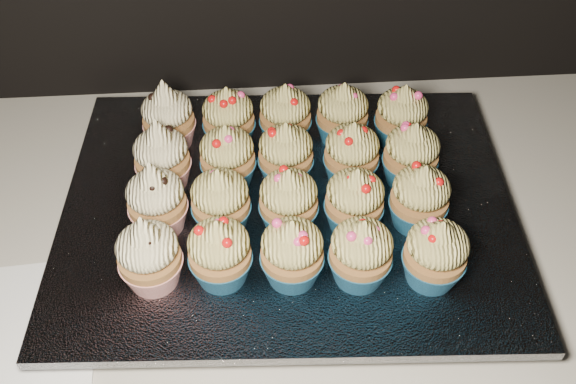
# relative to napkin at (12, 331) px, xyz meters

# --- Properties ---
(worktop) EXTENTS (2.44, 0.64, 0.04)m
(worktop) POSITION_rel_napkin_xyz_m (0.25, 0.09, -0.02)
(worktop) COLOR silver
(worktop) RESTS_ON cabinet
(napkin) EXTENTS (0.18, 0.18, 0.00)m
(napkin) POSITION_rel_napkin_xyz_m (0.00, 0.00, 0.00)
(napkin) COLOR white
(napkin) RESTS_ON worktop
(baking_tray) EXTENTS (0.48, 0.38, 0.02)m
(baking_tray) POSITION_rel_napkin_xyz_m (0.29, 0.13, 0.01)
(baking_tray) COLOR black
(baking_tray) RESTS_ON worktop
(foil_lining) EXTENTS (0.52, 0.42, 0.01)m
(foil_lining) POSITION_rel_napkin_xyz_m (0.29, 0.13, 0.03)
(foil_lining) COLOR silver
(foil_lining) RESTS_ON baking_tray
(cupcake_0) EXTENTS (0.06, 0.06, 0.10)m
(cupcake_0) POSITION_rel_napkin_xyz_m (0.14, 0.03, 0.07)
(cupcake_0) COLOR #A61917
(cupcake_0) RESTS_ON foil_lining
(cupcake_1) EXTENTS (0.06, 0.06, 0.08)m
(cupcake_1) POSITION_rel_napkin_xyz_m (0.21, 0.03, 0.07)
(cupcake_1) COLOR #1B5A83
(cupcake_1) RESTS_ON foil_lining
(cupcake_2) EXTENTS (0.06, 0.06, 0.08)m
(cupcake_2) POSITION_rel_napkin_xyz_m (0.28, 0.03, 0.07)
(cupcake_2) COLOR #1B5A83
(cupcake_2) RESTS_ON foil_lining
(cupcake_3) EXTENTS (0.06, 0.06, 0.08)m
(cupcake_3) POSITION_rel_napkin_xyz_m (0.35, 0.02, 0.07)
(cupcake_3) COLOR #1B5A83
(cupcake_3) RESTS_ON foil_lining
(cupcake_4) EXTENTS (0.06, 0.06, 0.08)m
(cupcake_4) POSITION_rel_napkin_xyz_m (0.42, 0.01, 0.07)
(cupcake_4) COLOR #1B5A83
(cupcake_4) RESTS_ON foil_lining
(cupcake_5) EXTENTS (0.06, 0.06, 0.10)m
(cupcake_5) POSITION_rel_napkin_xyz_m (0.15, 0.10, 0.07)
(cupcake_5) COLOR #A61917
(cupcake_5) RESTS_ON foil_lining
(cupcake_6) EXTENTS (0.06, 0.06, 0.08)m
(cupcake_6) POSITION_rel_napkin_xyz_m (0.21, 0.10, 0.07)
(cupcake_6) COLOR #1B5A83
(cupcake_6) RESTS_ON foil_lining
(cupcake_7) EXTENTS (0.06, 0.06, 0.08)m
(cupcake_7) POSITION_rel_napkin_xyz_m (0.28, 0.09, 0.07)
(cupcake_7) COLOR #1B5A83
(cupcake_7) RESTS_ON foil_lining
(cupcake_8) EXTENTS (0.06, 0.06, 0.08)m
(cupcake_8) POSITION_rel_napkin_xyz_m (0.35, 0.09, 0.07)
(cupcake_8) COLOR #1B5A83
(cupcake_8) RESTS_ON foil_lining
(cupcake_9) EXTENTS (0.06, 0.06, 0.08)m
(cupcake_9) POSITION_rel_napkin_xyz_m (0.42, 0.09, 0.07)
(cupcake_9) COLOR #1B5A83
(cupcake_9) RESTS_ON foil_lining
(cupcake_10) EXTENTS (0.06, 0.06, 0.10)m
(cupcake_10) POSITION_rel_napkin_xyz_m (0.15, 0.17, 0.07)
(cupcake_10) COLOR #A61917
(cupcake_10) RESTS_ON foil_lining
(cupcake_11) EXTENTS (0.06, 0.06, 0.08)m
(cupcake_11) POSITION_rel_napkin_xyz_m (0.22, 0.17, 0.07)
(cupcake_11) COLOR #1B5A83
(cupcake_11) RESTS_ON foil_lining
(cupcake_12) EXTENTS (0.06, 0.06, 0.08)m
(cupcake_12) POSITION_rel_napkin_xyz_m (0.29, 0.16, 0.07)
(cupcake_12) COLOR #1B5A83
(cupcake_12) RESTS_ON foil_lining
(cupcake_13) EXTENTS (0.06, 0.06, 0.08)m
(cupcake_13) POSITION_rel_napkin_xyz_m (0.36, 0.16, 0.07)
(cupcake_13) COLOR #1B5A83
(cupcake_13) RESTS_ON foil_lining
(cupcake_14) EXTENTS (0.06, 0.06, 0.08)m
(cupcake_14) POSITION_rel_napkin_xyz_m (0.43, 0.15, 0.07)
(cupcake_14) COLOR #1B5A83
(cupcake_14) RESTS_ON foil_lining
(cupcake_15) EXTENTS (0.06, 0.06, 0.10)m
(cupcake_15) POSITION_rel_napkin_xyz_m (0.15, 0.24, 0.07)
(cupcake_15) COLOR #A61917
(cupcake_15) RESTS_ON foil_lining
(cupcake_16) EXTENTS (0.06, 0.06, 0.08)m
(cupcake_16) POSITION_rel_napkin_xyz_m (0.22, 0.23, 0.07)
(cupcake_16) COLOR #1B5A83
(cupcake_16) RESTS_ON foil_lining
(cupcake_17) EXTENTS (0.06, 0.06, 0.08)m
(cupcake_17) POSITION_rel_napkin_xyz_m (0.29, 0.23, 0.07)
(cupcake_17) COLOR #1B5A83
(cupcake_17) RESTS_ON foil_lining
(cupcake_18) EXTENTS (0.06, 0.06, 0.08)m
(cupcake_18) POSITION_rel_napkin_xyz_m (0.36, 0.23, 0.07)
(cupcake_18) COLOR #1B5A83
(cupcake_18) RESTS_ON foil_lining
(cupcake_19) EXTENTS (0.06, 0.06, 0.08)m
(cupcake_19) POSITION_rel_napkin_xyz_m (0.43, 0.22, 0.07)
(cupcake_19) COLOR #1B5A83
(cupcake_19) RESTS_ON foil_lining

